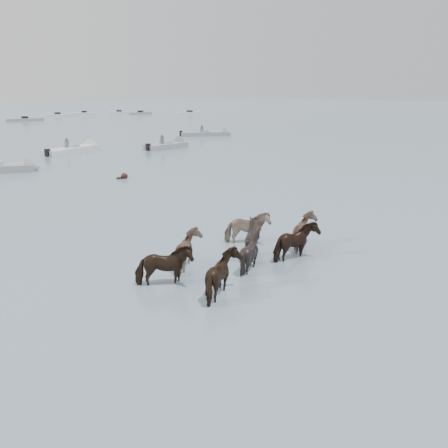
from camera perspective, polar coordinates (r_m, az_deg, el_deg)
ground at (r=15.90m, az=5.68°, el=-3.55°), size 400.00×400.00×0.00m
pony_herd at (r=14.67m, az=2.60°, el=-3.13°), size 7.42×4.56×1.42m
swimming_pony at (r=29.63m, az=-12.35°, el=5.75°), size 0.72×0.44×0.44m
motorboat_b at (r=34.64m, az=-25.15°, el=6.30°), size 5.28×3.56×1.92m
motorboat_c at (r=43.63m, az=-17.64°, el=8.87°), size 6.26×4.18×1.92m
motorboat_d at (r=44.59m, az=-6.51°, el=9.68°), size 5.08×2.41×1.92m
motorboat_e at (r=55.84m, az=-1.58°, el=11.12°), size 6.08×4.44×1.92m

